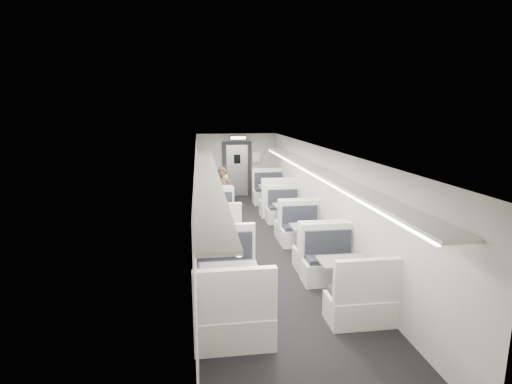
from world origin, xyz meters
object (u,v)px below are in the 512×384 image
object	(u,v)px
booth_right_a	(273,197)
booth_left_d	(229,291)
exit_sign	(238,138)
vestibule_door	(237,170)
booth_right_d	(343,279)
booth_left_c	(221,247)
passenger	(222,194)
booth_right_c	(309,240)
booth_right_b	(289,217)
booth_left_b	(217,223)
booth_left_a	(214,203)

from	to	relation	value
booth_right_a	booth_left_d	bearing A→B (deg)	-106.29
exit_sign	vestibule_door	bearing A→B (deg)	90.00
booth_left_d	booth_right_d	world-z (taller)	booth_left_d
booth_left_d	booth_right_a	world-z (taller)	booth_right_a
booth_left_c	passenger	xyz separation A→B (m)	(0.22, 3.28, 0.47)
booth_right_d	passenger	xyz separation A→B (m)	(-1.78, 5.34, 0.45)
booth_left_c	exit_sign	distance (m)	6.64
booth_left_d	exit_sign	distance (m)	8.83
passenger	exit_sign	world-z (taller)	exit_sign
passenger	exit_sign	size ratio (longest dim) A/B	2.66
booth_right_c	exit_sign	xyz separation A→B (m)	(-1.00, 6.11, 1.92)
booth_right_a	passenger	bearing A→B (deg)	-144.56
booth_left_c	booth_right_b	distance (m)	2.99
booth_right_b	booth_right_d	xyz separation A→B (m)	(0.00, -4.28, 0.01)
booth_left_c	booth_right_d	xyz separation A→B (m)	(2.00, -2.05, 0.02)
passenger	vestibule_door	size ratio (longest dim) A/B	0.78
booth_left_b	vestibule_door	distance (m)	5.13
booth_right_c	booth_left_b	bearing A→B (deg)	141.22
booth_right_b	vestibule_door	xyz separation A→B (m)	(-1.00, 4.54, 0.68)
booth_left_c	passenger	world-z (taller)	passenger
booth_left_c	exit_sign	size ratio (longest dim) A/B	3.18
booth_right_b	booth_left_b	bearing A→B (deg)	-167.23
passenger	exit_sign	bearing A→B (deg)	88.25
booth_right_c	passenger	distance (m)	3.62
vestibule_door	booth_left_b	bearing A→B (deg)	-101.33
booth_left_a	passenger	distance (m)	0.96
booth_left_d	booth_right_c	size ratio (longest dim) A/B	1.13
booth_left_c	booth_right_a	size ratio (longest dim) A/B	0.85
booth_right_d	passenger	size ratio (longest dim) A/B	1.27
booth_right_b	exit_sign	bearing A→B (deg)	103.86
booth_right_a	booth_left_c	bearing A→B (deg)	-113.71
booth_right_d	booth_right_a	bearing A→B (deg)	90.00
booth_right_b	exit_sign	distance (m)	4.59
passenger	booth_left_a	bearing A→B (deg)	117.77
booth_left_c	exit_sign	world-z (taller)	exit_sign
booth_left_d	booth_right_d	size ratio (longest dim) A/B	1.09
booth_left_b	booth_right_d	distance (m)	4.32
booth_right_b	booth_right_c	distance (m)	2.06
booth_left_b	exit_sign	size ratio (longest dim) A/B	3.44
booth_left_a	booth_right_d	distance (m)	6.47
booth_right_b	exit_sign	world-z (taller)	exit_sign
booth_left_a	booth_right_a	world-z (taller)	booth_right_a
exit_sign	booth_left_b	bearing A→B (deg)	-102.52
booth_left_b	booth_right_c	xyz separation A→B (m)	(2.00, -1.61, -0.02)
booth_right_a	booth_right_c	distance (m)	4.39
booth_right_a	exit_sign	xyz separation A→B (m)	(-1.00, 1.72, 1.87)
vestibule_door	exit_sign	world-z (taller)	exit_sign
booth_right_b	booth_right_d	bearing A→B (deg)	-90.00
booth_right_a	booth_right_b	world-z (taller)	booth_right_a
booth_right_b	booth_right_c	size ratio (longest dim) A/B	1.00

